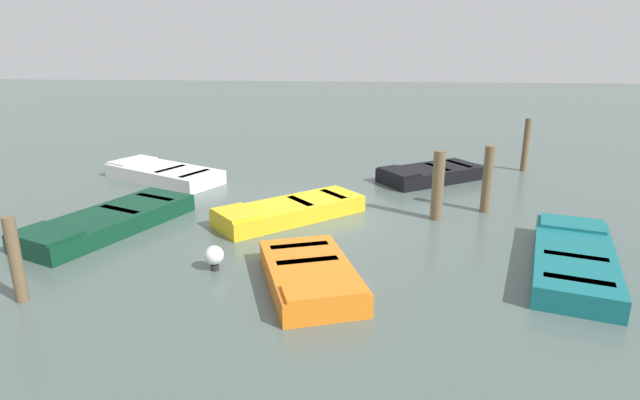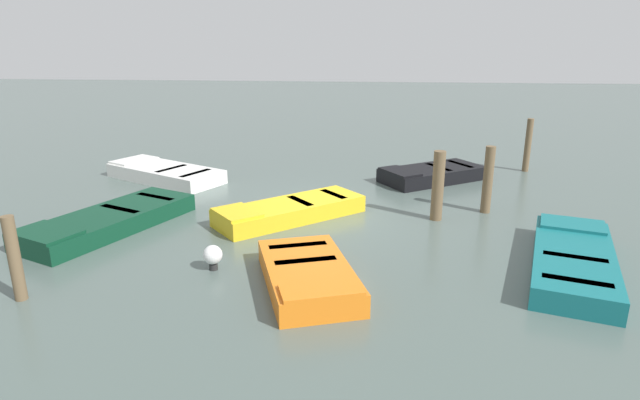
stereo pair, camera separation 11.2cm
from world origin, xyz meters
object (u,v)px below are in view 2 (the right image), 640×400
(rowboat_yellow, at_px, (289,210))
(marker_buoy, at_px, (213,255))
(mooring_piling_center, at_px, (14,259))
(mooring_piling_far_left, at_px, (488,180))
(rowboat_orange, at_px, (308,275))
(rowboat_teal, at_px, (573,259))
(mooring_piling_near_left, at_px, (438,186))
(rowboat_black, at_px, (432,174))
(rowboat_white, at_px, (165,173))
(rowboat_dark_green, at_px, (109,220))
(mooring_piling_mid_left, at_px, (528,145))

(rowboat_yellow, bearing_deg, marker_buoy, 31.10)
(mooring_piling_center, xyz_separation_m, mooring_piling_far_left, (-8.56, -5.40, 0.10))
(mooring_piling_center, relative_size, marker_buoy, 3.03)
(marker_buoy, bearing_deg, rowboat_orange, 164.32)
(rowboat_teal, bearing_deg, rowboat_orange, 120.81)
(mooring_piling_center, distance_m, mooring_piling_near_left, 8.69)
(rowboat_black, distance_m, mooring_piling_far_left, 3.13)
(rowboat_white, xyz_separation_m, mooring_piling_near_left, (-7.79, 2.92, 0.61))
(rowboat_white, height_order, mooring_piling_near_left, mooring_piling_near_left)
(rowboat_black, height_order, rowboat_teal, same)
(rowboat_yellow, relative_size, mooring_piling_near_left, 2.13)
(rowboat_orange, relative_size, rowboat_dark_green, 0.70)
(rowboat_black, bearing_deg, mooring_piling_far_left, 75.61)
(rowboat_dark_green, height_order, mooring_piling_center, mooring_piling_center)
(rowboat_black, distance_m, mooring_piling_center, 11.23)
(mooring_piling_mid_left, bearing_deg, mooring_piling_near_left, 56.18)
(rowboat_dark_green, distance_m, rowboat_teal, 9.70)
(marker_buoy, bearing_deg, rowboat_white, -61.70)
(rowboat_black, height_order, rowboat_dark_green, same)
(mooring_piling_mid_left, bearing_deg, rowboat_teal, 81.20)
(rowboat_teal, height_order, mooring_piling_far_left, mooring_piling_far_left)
(rowboat_yellow, relative_size, rowboat_teal, 0.87)
(rowboat_orange, bearing_deg, marker_buoy, -124.14)
(mooring_piling_center, height_order, mooring_piling_near_left, mooring_piling_near_left)
(mooring_piling_near_left, relative_size, mooring_piling_mid_left, 0.98)
(rowboat_orange, distance_m, rowboat_dark_green, 5.37)
(rowboat_white, height_order, mooring_piling_center, mooring_piling_center)
(mooring_piling_far_left, bearing_deg, rowboat_white, -13.89)
(mooring_piling_center, xyz_separation_m, marker_buoy, (-2.83, -1.45, -0.44))
(rowboat_white, height_order, rowboat_black, same)
(marker_buoy, bearing_deg, mooring_piling_near_left, -143.59)
(mooring_piling_near_left, bearing_deg, marker_buoy, 36.41)
(rowboat_dark_green, xyz_separation_m, mooring_piling_far_left, (-8.69, -2.08, 0.61))
(rowboat_white, xyz_separation_m, rowboat_teal, (-10.00, 5.58, -0.00))
(rowboat_dark_green, bearing_deg, mooring_piling_far_left, 126.67)
(rowboat_white, height_order, mooring_piling_mid_left, mooring_piling_mid_left)
(mooring_piling_far_left, bearing_deg, rowboat_orange, 49.03)
(mooring_piling_near_left, xyz_separation_m, mooring_piling_mid_left, (-3.41, -5.09, 0.02))
(rowboat_yellow, relative_size, mooring_piling_mid_left, 2.08)
(rowboat_orange, relative_size, rowboat_white, 0.75)
(mooring_piling_far_left, bearing_deg, rowboat_yellow, 11.54)
(rowboat_orange, xyz_separation_m, mooring_piling_near_left, (-2.61, -3.80, 0.61))
(rowboat_orange, height_order, rowboat_white, same)
(rowboat_white, height_order, mooring_piling_far_left, mooring_piling_far_left)
(rowboat_teal, relative_size, marker_buoy, 8.44)
(mooring_piling_mid_left, relative_size, mooring_piling_far_left, 1.02)
(rowboat_orange, distance_m, mooring_piling_mid_left, 10.76)
(rowboat_orange, xyz_separation_m, rowboat_white, (5.18, -6.72, -0.00))
(rowboat_orange, height_order, marker_buoy, marker_buoy)
(rowboat_dark_green, bearing_deg, rowboat_white, -151.80)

